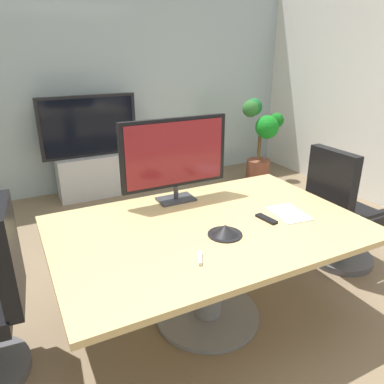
% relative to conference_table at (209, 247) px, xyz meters
% --- Properties ---
extents(ground_plane, '(7.10, 7.10, 0.00)m').
position_rel_conference_table_xyz_m(ground_plane, '(0.14, 0.06, -0.58)').
color(ground_plane, '#7A664C').
extents(wall_back_glass_partition, '(5.64, 0.10, 2.78)m').
position_rel_conference_table_xyz_m(wall_back_glass_partition, '(0.14, 3.11, 0.81)').
color(wall_back_glass_partition, '#9EB2B7').
rests_on(wall_back_glass_partition, ground).
extents(conference_table, '(2.04, 1.34, 0.75)m').
position_rel_conference_table_xyz_m(conference_table, '(0.00, 0.00, 0.00)').
color(conference_table, tan).
rests_on(conference_table, ground).
extents(office_chair_right, '(0.60, 0.57, 1.09)m').
position_rel_conference_table_xyz_m(office_chair_right, '(1.38, 0.10, -0.12)').
color(office_chair_right, '#4C4C51').
rests_on(office_chair_right, ground).
extents(tv_monitor, '(0.84, 0.18, 0.64)m').
position_rel_conference_table_xyz_m(tv_monitor, '(-0.02, 0.50, 0.53)').
color(tv_monitor, '#333338').
rests_on(tv_monitor, conference_table).
extents(wall_display_unit, '(1.20, 0.36, 1.31)m').
position_rel_conference_table_xyz_m(wall_display_unit, '(-0.17, 2.76, -0.14)').
color(wall_display_unit, '#B7BABC').
rests_on(wall_display_unit, ground).
extents(potted_plant, '(0.61, 0.57, 1.18)m').
position_rel_conference_table_xyz_m(potted_plant, '(2.14, 2.27, 0.08)').
color(potted_plant, brown).
rests_on(potted_plant, ground).
extents(conference_phone, '(0.22, 0.22, 0.07)m').
position_rel_conference_table_xyz_m(conference_phone, '(0.02, -0.17, 0.20)').
color(conference_phone, black).
rests_on(conference_phone, conference_table).
extents(remote_control, '(0.07, 0.18, 0.02)m').
position_rel_conference_table_xyz_m(remote_control, '(0.39, -0.11, 0.18)').
color(remote_control, black).
rests_on(remote_control, conference_table).
extents(whiteboard_marker, '(0.08, 0.12, 0.02)m').
position_rel_conference_table_xyz_m(whiteboard_marker, '(-0.26, -0.35, 0.18)').
color(whiteboard_marker, silver).
rests_on(whiteboard_marker, conference_table).
extents(paper_notepad, '(0.24, 0.32, 0.01)m').
position_rel_conference_table_xyz_m(paper_notepad, '(0.59, -0.10, 0.17)').
color(paper_notepad, white).
rests_on(paper_notepad, conference_table).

